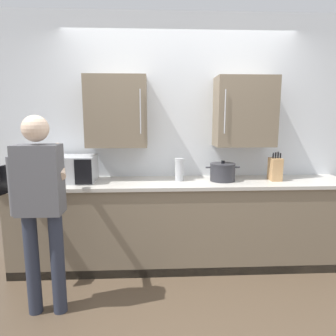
{
  "coord_description": "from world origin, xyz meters",
  "views": [
    {
      "loc": [
        -0.3,
        -2.24,
        1.59
      ],
      "look_at": [
        -0.15,
        0.8,
        1.07
      ],
      "focal_mm": 32.48,
      "sensor_mm": 36.0,
      "label": 1
    }
  ],
  "objects_px": {
    "microwave_oven": "(63,169)",
    "thermos_flask": "(179,170)",
    "stock_pot": "(223,172)",
    "knife_block": "(275,169)",
    "person_figure": "(40,199)"
  },
  "relations": [
    {
      "from": "knife_block",
      "to": "person_figure",
      "type": "bearing_deg",
      "value": -160.65
    },
    {
      "from": "microwave_oven",
      "to": "knife_block",
      "type": "xyz_separation_m",
      "value": [
        2.22,
        -0.03,
        -0.01
      ]
    },
    {
      "from": "microwave_oven",
      "to": "stock_pot",
      "type": "relative_size",
      "value": 2.18
    },
    {
      "from": "stock_pot",
      "to": "knife_block",
      "type": "height_order",
      "value": "knife_block"
    },
    {
      "from": "knife_block",
      "to": "thermos_flask",
      "type": "height_order",
      "value": "knife_block"
    },
    {
      "from": "stock_pot",
      "to": "person_figure",
      "type": "bearing_deg",
      "value": -154.56
    },
    {
      "from": "stock_pot",
      "to": "person_figure",
      "type": "height_order",
      "value": "person_figure"
    },
    {
      "from": "microwave_oven",
      "to": "knife_block",
      "type": "bearing_deg",
      "value": -0.74
    },
    {
      "from": "knife_block",
      "to": "thermos_flask",
      "type": "relative_size",
      "value": 1.29
    },
    {
      "from": "knife_block",
      "to": "person_figure",
      "type": "distance_m",
      "value": 2.3
    },
    {
      "from": "knife_block",
      "to": "person_figure",
      "type": "xyz_separation_m",
      "value": [
        -2.17,
        -0.76,
        -0.09
      ]
    },
    {
      "from": "microwave_oven",
      "to": "thermos_flask",
      "type": "relative_size",
      "value": 3.28
    },
    {
      "from": "knife_block",
      "to": "thermos_flask",
      "type": "distance_m",
      "value": 1.02
    },
    {
      "from": "microwave_oven",
      "to": "knife_block",
      "type": "height_order",
      "value": "knife_block"
    },
    {
      "from": "knife_block",
      "to": "thermos_flask",
      "type": "bearing_deg",
      "value": 178.64
    }
  ]
}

